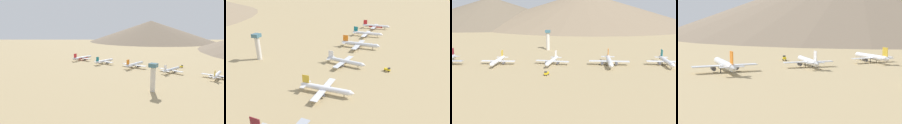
{
  "view_description": "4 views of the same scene",
  "coord_description": "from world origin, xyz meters",
  "views": [
    {
      "loc": [
        -261.39,
        -85.16,
        60.47
      ],
      "look_at": [
        -7.33,
        93.32,
        5.88
      ],
      "focal_mm": 31.48,
      "sensor_mm": 36.0,
      "label": 1
    },
    {
      "loc": [
        47.43,
        -173.46,
        76.47
      ],
      "look_at": [
        -7.37,
        -3.85,
        3.58
      ],
      "focal_mm": 31.76,
      "sensor_mm": 36.0,
      "label": 2
    },
    {
      "loc": [
        249.23,
        17.19,
        57.68
      ],
      "look_at": [
        9.07,
        11.25,
        5.17
      ],
      "focal_mm": 40.42,
      "sensor_mm": 36.0,
      "label": 3
    },
    {
      "loc": [
        -228.56,
        125.09,
        34.24
      ],
      "look_at": [
        -6.32,
        14.78,
        4.74
      ],
      "focal_mm": 61.59,
      "sensor_mm": 36.0,
      "label": 4
    }
  ],
  "objects": [
    {
      "name": "parked_jet_2",
      "position": [
        -0.09,
        -56.59,
        4.18
      ],
      "size": [
        43.04,
        34.93,
        12.42
      ],
      "color": "white",
      "rests_on": "ground"
    },
    {
      "name": "ground_plane",
      "position": [
        0.0,
        0.0,
        0.0
      ],
      "size": [
        2023.83,
        2023.83,
        0.0
      ],
      "primitive_type": "plane",
      "color": "tan"
    },
    {
      "name": "parked_jet_3",
      "position": [
        -1.45,
        -1.29,
        4.14
      ],
      "size": [
        42.38,
        34.73,
        12.3
      ],
      "color": "silver",
      "rests_on": "ground"
    },
    {
      "name": "desert_hill_2",
      "position": [
        387.86,
        -405.74,
        35.53
      ],
      "size": [
        274.0,
        274.0,
        71.05
      ],
      "primitive_type": "cone",
      "color": "#8C775B",
      "rests_on": "ground"
    },
    {
      "name": "service_truck",
      "position": [
        39.84,
        -3.23,
        2.08
      ],
      "size": [
        5.67,
        4.15,
        3.9
      ],
      "color": "yellow",
      "rests_on": "ground"
    },
    {
      "name": "parked_jet_4",
      "position": [
        0.78,
        56.57,
        4.85
      ],
      "size": [
        49.95,
        40.6,
        14.4
      ],
      "color": "silver",
      "rests_on": "ground"
    }
  ]
}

